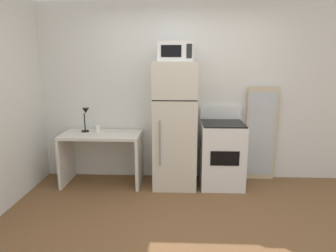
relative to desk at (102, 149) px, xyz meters
The scene contains 9 objects.
ground_plane 1.87m from the desk, 47.94° to the right, with size 12.00×12.00×0.00m, color brown.
wall_back_white 1.48m from the desk, 17.13° to the left, with size 5.00×0.10×2.60m, color silver.
desk is the anchor object (origin of this frame).
desk_lamp 0.53m from the desk, 161.92° to the left, with size 0.14×0.12×0.35m.
coffee_mug 0.30m from the desk, 127.11° to the left, with size 0.08×0.08×0.10m, color white.
refrigerator 1.11m from the desk, ahead, with size 0.60×0.64×1.76m.
microwave 1.72m from the desk, ahead, with size 0.46×0.35×0.26m.
oven_range 1.72m from the desk, ahead, with size 0.60×0.61×1.10m.
leaning_mirror 2.34m from the desk, ahead, with size 0.44×0.03×1.40m.
Camera 1 is at (-0.08, -2.86, 1.77)m, focal length 32.57 mm.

